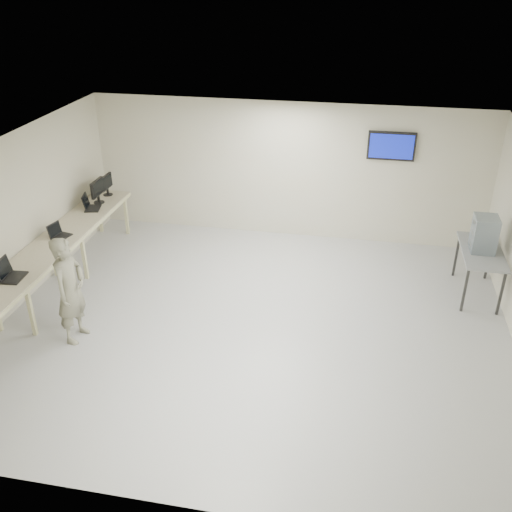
# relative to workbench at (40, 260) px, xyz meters

# --- Properties ---
(room) EXTENTS (8.01, 7.01, 2.81)m
(room) POSITION_rel_workbench_xyz_m (3.62, 0.06, 0.58)
(room) COLOR #B8B8B8
(room) RESTS_ON ground
(workbench) EXTENTS (0.76, 6.00, 0.90)m
(workbench) POSITION_rel_workbench_xyz_m (0.00, 0.00, 0.00)
(workbench) COLOR beige
(workbench) RESTS_ON ground
(laptop_1) EXTENTS (0.36, 0.42, 0.31)m
(laptop_1) POSITION_rel_workbench_xyz_m (-0.05, -0.76, 0.15)
(laptop_1) COLOR black
(laptop_1) RESTS_ON workbench
(laptop_2) EXTENTS (0.33, 0.37, 0.25)m
(laptop_2) POSITION_rel_workbench_xyz_m (-0.03, 0.72, 0.14)
(laptop_2) COLOR black
(laptop_2) RESTS_ON workbench
(laptop_3) EXTENTS (0.38, 0.42, 0.29)m
(laptop_3) POSITION_rel_workbench_xyz_m (-0.05, 2.00, 0.15)
(laptop_3) COLOR black
(laptop_3) RESTS_ON workbench
(monitor_near) EXTENTS (0.21, 0.48, 0.47)m
(monitor_near) POSITION_rel_workbench_xyz_m (-0.01, 2.32, 0.36)
(monitor_near) COLOR black
(monitor_near) RESTS_ON workbench
(monitor_far) EXTENTS (0.19, 0.43, 0.43)m
(monitor_far) POSITION_rel_workbench_xyz_m (-0.01, 2.75, 0.33)
(monitor_far) COLOR black
(monitor_far) RESTS_ON workbench
(soldier) EXTENTS (0.46, 0.65, 1.70)m
(soldier) POSITION_rel_workbench_xyz_m (0.98, -0.84, 0.02)
(soldier) COLOR #686D55
(soldier) RESTS_ON ground
(side_table) EXTENTS (0.66, 1.42, 0.85)m
(side_table) POSITION_rel_workbench_xyz_m (7.19, 1.68, -0.04)
(side_table) COLOR gray
(side_table) RESTS_ON ground
(storage_bins) EXTENTS (0.38, 0.43, 0.61)m
(storage_bins) POSITION_rel_workbench_xyz_m (7.17, 1.68, 0.33)
(storage_bins) COLOR #8696A2
(storage_bins) RESTS_ON side_table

